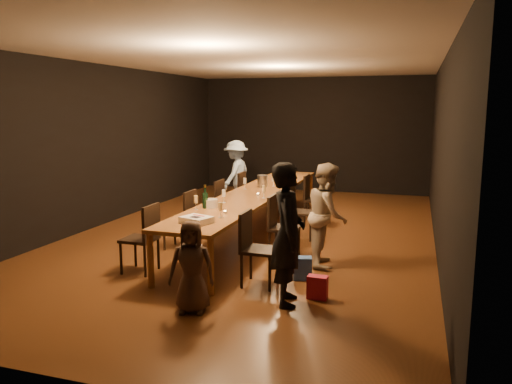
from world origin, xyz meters
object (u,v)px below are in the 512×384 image
(woman_birthday, at_px, (288,234))
(child, at_px, (192,267))
(chair_left_2, at_px, (210,206))
(chair_right_3, at_px, (316,199))
(plate_stack, at_px, (210,203))
(table, at_px, (255,195))
(chair_right_2, at_px, (302,211))
(champagne_bottle, at_px, (205,197))
(woman_tan, at_px, (327,214))
(man_blue, at_px, (236,174))
(chair_right_0, at_px, (260,249))
(ice_bucket, at_px, (263,181))
(chair_left_0, at_px, (139,238))
(chair_left_1, at_px, (180,220))
(birthday_cake, at_px, (196,220))
(chair_right_1, at_px, (284,227))
(chair_left_3, at_px, (233,195))

(woman_birthday, height_order, child, woman_birthday)
(chair_left_2, xyz_separation_m, child, (1.25, -3.41, 0.04))
(chair_right_3, height_order, child, child)
(plate_stack, bearing_deg, table, 81.91)
(child, relative_size, plate_stack, 4.63)
(chair_right_2, distance_m, child, 3.44)
(chair_left_2, height_order, champagne_bottle, champagne_bottle)
(woman_birthday, xyz_separation_m, woman_tan, (0.18, 1.55, -0.08))
(man_blue, bearing_deg, champagne_bottle, 18.60)
(table, distance_m, chair_right_3, 1.49)
(chair_right_0, height_order, chair_right_3, same)
(child, bearing_deg, ice_bucket, 82.43)
(chair_right_2, distance_m, woman_tan, 1.49)
(chair_left_0, distance_m, champagne_bottle, 1.14)
(chair_left_1, distance_m, birthday_cake, 1.57)
(table, distance_m, chair_right_2, 0.88)
(chair_right_2, xyz_separation_m, champagne_bottle, (-1.10, -1.54, 0.46))
(chair_right_1, distance_m, ice_bucket, 2.12)
(chair_left_1, height_order, woman_birthday, woman_birthday)
(chair_right_0, height_order, birthday_cake, chair_right_0)
(champagne_bottle, bearing_deg, woman_birthday, -39.98)
(birthday_cake, bearing_deg, man_blue, 122.59)
(chair_right_2, bearing_deg, chair_right_1, -0.00)
(chair_left_3, distance_m, woman_tan, 3.45)
(table, height_order, chair_right_0, chair_right_0)
(woman_birthday, bearing_deg, table, 10.28)
(chair_right_2, distance_m, woman_birthday, 2.92)
(woman_tan, distance_m, plate_stack, 1.71)
(chair_right_3, distance_m, chair_left_0, 3.98)
(chair_right_2, xyz_separation_m, woman_tan, (0.65, -1.32, 0.26))
(woman_birthday, relative_size, woman_tan, 1.11)
(man_blue, xyz_separation_m, birthday_cake, (1.17, -4.66, 0.04))
(chair_right_0, relative_size, chair_left_2, 1.00)
(table, bearing_deg, chair_left_3, 125.31)
(child, bearing_deg, woman_birthday, 16.75)
(chair_left_3, relative_size, woman_tan, 0.64)
(chair_right_1, distance_m, chair_left_0, 2.08)
(woman_birthday, bearing_deg, chair_right_1, 1.31)
(table, xyz_separation_m, chair_left_2, (-0.85, 0.00, -0.24))
(champagne_bottle, bearing_deg, chair_right_0, -37.76)
(woman_birthday, xyz_separation_m, man_blue, (-2.47, 5.07, -0.06))
(table, distance_m, woman_tan, 1.99)
(chair_right_0, height_order, chair_left_3, same)
(chair_right_0, relative_size, man_blue, 0.62)
(chair_left_3, distance_m, plate_stack, 2.76)
(chair_left_0, distance_m, chair_left_1, 1.20)
(champagne_bottle, xyz_separation_m, ice_bucket, (0.19, 2.22, -0.07))
(chair_right_1, bearing_deg, plate_stack, -75.90)
(ice_bucket, bearing_deg, man_blue, 125.40)
(chair_left_1, height_order, plate_stack, chair_left_1)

